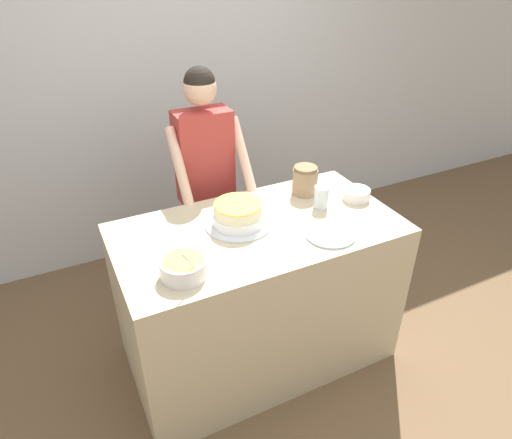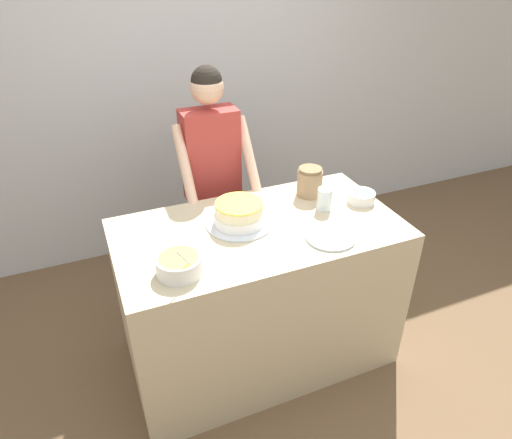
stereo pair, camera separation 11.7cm
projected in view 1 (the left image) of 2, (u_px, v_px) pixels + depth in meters
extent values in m
plane|color=brown|center=(290.00, 400.00, 2.51)|extent=(14.00, 14.00, 0.00)
cube|color=silver|center=(169.00, 83.00, 3.23)|extent=(10.00, 0.05, 2.60)
cube|color=#C6B793|center=(258.00, 295.00, 2.57)|extent=(1.47, 0.78, 0.91)
cylinder|color=#2D2D38|center=(200.00, 251.00, 3.06)|extent=(0.10, 0.10, 0.76)
cylinder|color=#2D2D38|center=(220.00, 245.00, 3.12)|extent=(0.10, 0.10, 0.76)
cube|color=#B23833|center=(204.00, 157.00, 2.74)|extent=(0.33, 0.18, 0.57)
cylinder|color=beige|center=(181.00, 174.00, 2.55)|extent=(0.06, 0.36, 0.48)
cylinder|color=beige|center=(244.00, 162.00, 2.70)|extent=(0.06, 0.36, 0.48)
sphere|color=beige|center=(200.00, 88.00, 2.53)|extent=(0.19, 0.19, 0.19)
sphere|color=black|center=(199.00, 82.00, 2.51)|extent=(0.18, 0.18, 0.18)
cylinder|color=silver|center=(238.00, 224.00, 2.36)|extent=(0.35, 0.35, 0.01)
cylinder|color=white|center=(238.00, 219.00, 2.34)|extent=(0.26, 0.26, 0.05)
cylinder|color=#F4EABC|center=(238.00, 210.00, 2.31)|extent=(0.24, 0.24, 0.05)
cylinder|color=#F2DB4C|center=(238.00, 204.00, 2.29)|extent=(0.24, 0.24, 0.01)
cylinder|color=white|center=(356.00, 194.00, 2.58)|extent=(0.15, 0.15, 0.06)
cylinder|color=#60B7E0|center=(357.00, 190.00, 2.57)|extent=(0.13, 0.13, 0.01)
cylinder|color=white|center=(183.00, 268.00, 1.98)|extent=(0.21, 0.21, 0.08)
cylinder|color=#F2DB4C|center=(183.00, 261.00, 1.96)|extent=(0.18, 0.18, 0.01)
cylinder|color=silver|center=(193.00, 265.00, 1.91)|extent=(0.10, 0.04, 0.17)
cylinder|color=silver|center=(321.00, 197.00, 2.48)|extent=(0.08, 0.08, 0.12)
cylinder|color=silver|center=(330.00, 235.00, 2.27)|extent=(0.25, 0.25, 0.01)
cylinder|color=#9E7F5B|center=(305.00, 182.00, 2.62)|extent=(0.14, 0.14, 0.15)
cylinder|color=olive|center=(306.00, 168.00, 2.57)|extent=(0.13, 0.13, 0.02)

